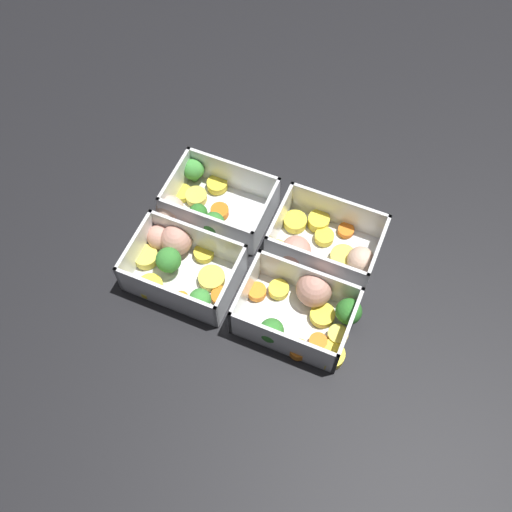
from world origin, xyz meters
TOP-DOWN VIEW (x-y plane):
  - ground_plane at (0.00, 0.00)m, footprint 4.00×4.00m
  - container_near_left at (-0.10, -0.05)m, footprint 0.17×0.13m
  - container_near_right at (0.10, -0.05)m, footprint 0.17×0.14m
  - container_far_left at (-0.11, 0.06)m, footprint 0.17×0.13m
  - container_far_right at (0.08, 0.06)m, footprint 0.17×0.13m

SIDE VIEW (x-z plane):
  - ground_plane at x=0.00m, z-range 0.00..0.00m
  - container_far_right at x=0.08m, z-range -0.01..0.05m
  - container_far_left at x=-0.11m, z-range -0.01..0.05m
  - container_near_left at x=-0.10m, z-range -0.01..0.05m
  - container_near_right at x=0.10m, z-range -0.01..0.06m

